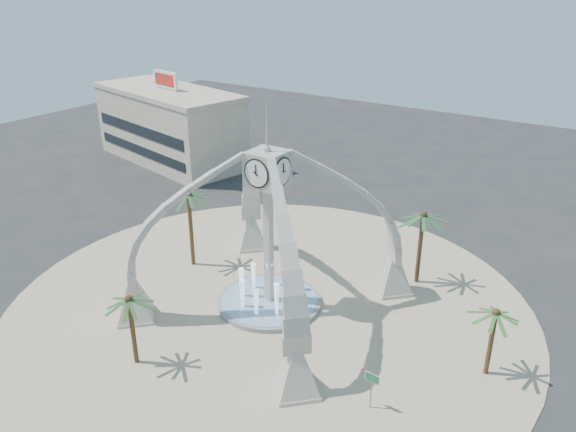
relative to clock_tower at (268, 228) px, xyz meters
The scene contains 10 objects.
ground 6.49m from the clock_tower, 90.00° to the left, with size 140.00×140.00×0.00m, color #282828.
plaza 6.46m from the clock_tower, 90.00° to the left, with size 40.00×40.00×0.06m, color #BBAB8B.
clock_tower is the anchor object (origin of this frame).
fountain 6.20m from the clock_tower, 90.00° to the left, with size 8.00×8.00×3.62m.
building_nw 38.87m from the clock_tower, 145.49° to the left, with size 23.75×13.73×11.90m.
palm_east 16.41m from the clock_tower, ahead, with size 3.75×3.75×5.24m.
palm_west 9.35m from the clock_tower, behind, with size 3.78×3.78×7.35m.
palm_north 12.53m from the clock_tower, 49.27° to the left, with size 4.87×4.87×6.81m.
palm_south 11.21m from the clock_tower, 106.49° to the right, with size 4.17×4.17×5.48m.
street_sign 13.70m from the clock_tower, 27.05° to the right, with size 0.96×0.12×2.63m.
Camera 1 is at (21.81, -29.96, 23.67)m, focal length 35.00 mm.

